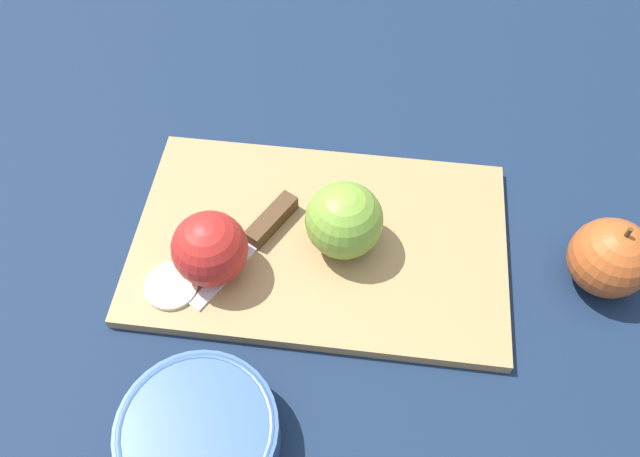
# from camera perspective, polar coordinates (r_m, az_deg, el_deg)

# --- Properties ---
(ground_plane) EXTENTS (4.00, 4.00, 0.00)m
(ground_plane) POSITION_cam_1_polar(r_m,az_deg,el_deg) (0.74, -0.00, -1.53)
(ground_plane) COLOR #14233D
(cutting_board) EXTENTS (0.45, 0.30, 0.02)m
(cutting_board) POSITION_cam_1_polar(r_m,az_deg,el_deg) (0.73, -0.00, -1.21)
(cutting_board) COLOR #A37A4C
(cutting_board) RESTS_ON ground_plane
(apple_half_left) EXTENTS (0.09, 0.09, 0.09)m
(apple_half_left) POSITION_cam_1_polar(r_m,az_deg,el_deg) (0.69, 2.26, 0.96)
(apple_half_left) COLOR olive
(apple_half_left) RESTS_ON cutting_board
(apple_half_right) EXTENTS (0.08, 0.08, 0.08)m
(apple_half_right) POSITION_cam_1_polar(r_m,az_deg,el_deg) (0.68, -10.02, -1.82)
(apple_half_right) COLOR red
(apple_half_right) RESTS_ON cutting_board
(knife) EXTENTS (0.09, 0.17, 0.02)m
(knife) POSITION_cam_1_polar(r_m,az_deg,el_deg) (0.73, -4.99, 0.16)
(knife) COLOR silver
(knife) RESTS_ON cutting_board
(apple_slice) EXTENTS (0.06, 0.06, 0.01)m
(apple_slice) POSITION_cam_1_polar(r_m,az_deg,el_deg) (0.71, -13.43, -5.12)
(apple_slice) COLOR beige
(apple_slice) RESTS_ON cutting_board
(apple_whole) EXTENTS (0.09, 0.09, 0.10)m
(apple_whole) POSITION_cam_1_polar(r_m,az_deg,el_deg) (0.75, 24.96, -2.45)
(apple_whole) COLOR #AD4C1E
(apple_whole) RESTS_ON ground_plane
(bowl) EXTENTS (0.15, 0.15, 0.05)m
(bowl) POSITION_cam_1_polar(r_m,az_deg,el_deg) (0.63, -11.02, -17.95)
(bowl) COLOR #33517F
(bowl) RESTS_ON ground_plane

